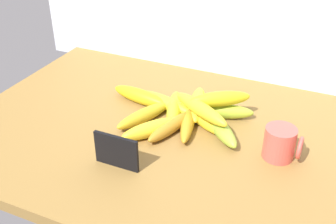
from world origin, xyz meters
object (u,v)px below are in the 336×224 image
object	(u,v)px
banana_1	(144,115)
banana_4	(217,111)
coffee_mug	(281,143)
banana_6	(171,126)
banana_10	(167,104)
banana_8	(220,127)
banana_5	(141,96)
banana_3	(203,120)
banana_7	(198,104)
banana_9	(152,129)
banana_12	(201,109)
banana_2	(188,122)
banana_0	(174,109)
chalkboard_sign	(117,152)
banana_11	(220,99)

from	to	relation	value
banana_1	banana_4	world-z (taller)	banana_4
coffee_mug	banana_6	bearing A→B (deg)	-178.21
coffee_mug	banana_10	size ratio (longest dim) A/B	0.43
banana_8	banana_5	bearing A→B (deg)	166.52
banana_3	banana_7	distance (cm)	7.58
banana_9	banana_5	bearing A→B (deg)	127.12
banana_9	banana_12	xyz separation A→B (cm)	(9.70, 9.10, 3.28)
banana_9	banana_2	bearing A→B (deg)	44.65
banana_0	banana_7	size ratio (longest dim) A/B	1.03
banana_1	banana_3	world-z (taller)	banana_1
coffee_mug	chalkboard_sign	bearing A→B (deg)	-150.87
banana_8	banana_10	world-z (taller)	banana_8
chalkboard_sign	banana_5	distance (cm)	29.57
banana_5	banana_12	xyz separation A→B (cm)	(20.11, -4.64, 3.22)
chalkboard_sign	banana_3	size ratio (longest dim) A/B	0.69
banana_1	banana_5	world-z (taller)	banana_5
banana_0	banana_3	xyz separation A→B (cm)	(9.15, -1.87, -0.24)
chalkboard_sign	coffee_mug	xyz separation A→B (cm)	(33.52, 18.68, 0.12)
banana_3	banana_4	bearing A→B (deg)	70.22
banana_1	banana_12	world-z (taller)	banana_12
banana_2	banana_8	distance (cm)	8.53
banana_6	banana_12	distance (cm)	8.99
banana_5	banana_10	distance (cm)	8.55
coffee_mug	banana_8	world-z (taller)	coffee_mug
banana_9	banana_12	size ratio (longest dim) A/B	0.86
banana_0	banana_7	distance (cm)	6.96
banana_1	banana_3	bearing A→B (deg)	16.25
banana_1	banana_7	size ratio (longest dim) A/B	0.98
banana_3	banana_12	xyz separation A→B (cm)	(-0.61, -0.48, 3.62)
banana_1	banana_6	size ratio (longest dim) A/B	1.02
banana_9	banana_10	world-z (taller)	banana_9
banana_0	banana_10	distance (cm)	3.60
banana_6	banana_10	world-z (taller)	banana_10
banana_3	banana_6	xyz separation A→B (cm)	(-6.48, -6.32, 0.09)
banana_2	banana_0	bearing A→B (deg)	143.06
chalkboard_sign	banana_7	bearing A→B (deg)	74.75
banana_3	banana_5	bearing A→B (deg)	168.66
banana_2	banana_11	size ratio (longest dim) A/B	1.11
banana_9	banana_10	bearing A→B (deg)	97.92
chalkboard_sign	banana_7	xyz separation A→B (cm)	(8.34, 30.59, -1.67)
chalkboard_sign	banana_4	bearing A→B (deg)	64.32
banana_5	banana_10	world-z (taller)	banana_5
banana_11	banana_12	xyz separation A→B (cm)	(-3.39, -5.37, -0.99)
banana_0	banana_1	world-z (taller)	banana_0
banana_4	banana_12	bearing A→B (deg)	-113.41
banana_6	banana_9	xyz separation A→B (cm)	(-3.84, -3.27, 0.25)
coffee_mug	banana_7	bearing A→B (deg)	154.68
banana_10	banana_2	bearing A→B (deg)	-35.52
banana_2	banana_12	bearing A→B (deg)	38.77
banana_5	coffee_mug	bearing A→B (deg)	-12.89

